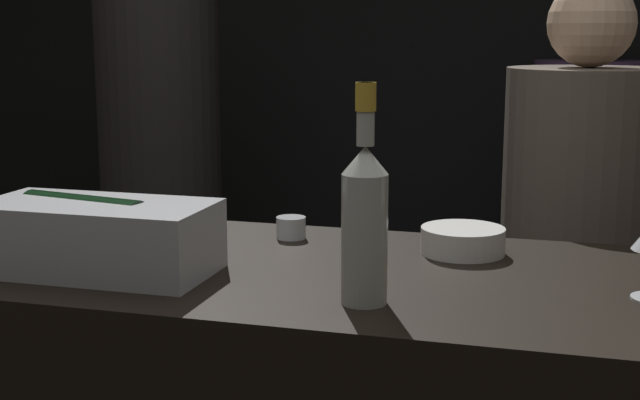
# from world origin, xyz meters

# --- Properties ---
(wall_back_chalkboard) EXTENTS (6.40, 0.06, 2.80)m
(wall_back_chalkboard) POSITION_xyz_m (0.00, 2.53, 1.40)
(wall_back_chalkboard) COLOR black
(wall_back_chalkboard) RESTS_ON ground_plane
(ice_bin_with_bottles) EXTENTS (0.42, 0.21, 0.13)m
(ice_bin_with_bottles) POSITION_xyz_m (-0.37, 0.20, 1.16)
(ice_bin_with_bottles) COLOR #B7BABF
(ice_bin_with_bottles) RESTS_ON bar_counter
(bowl_white) EXTENTS (0.16, 0.16, 0.05)m
(bowl_white) POSITION_xyz_m (0.25, 0.52, 1.12)
(bowl_white) COLOR white
(bowl_white) RESTS_ON bar_counter
(candle_votive) EXTENTS (0.06, 0.06, 0.05)m
(candle_votive) POSITION_xyz_m (-0.11, 0.55, 1.12)
(candle_votive) COLOR silver
(candle_votive) RESTS_ON bar_counter
(rose_wine_bottle) EXTENTS (0.07, 0.07, 0.35)m
(rose_wine_bottle) POSITION_xyz_m (0.14, 0.15, 1.23)
(rose_wine_bottle) COLOR #B2B7AD
(rose_wine_bottle) RESTS_ON bar_counter
(person_in_hoodie) EXTENTS (0.42, 0.42, 1.63)m
(person_in_hoodie) POSITION_xyz_m (0.51, 2.13, 0.89)
(person_in_hoodie) COLOR black
(person_in_hoodie) RESTS_ON ground_plane
(person_blond_tee) EXTENTS (0.41, 0.41, 1.84)m
(person_blond_tee) POSITION_xyz_m (-0.91, 1.57, 1.02)
(person_blond_tee) COLOR black
(person_blond_tee) RESTS_ON ground_plane
(person_grey_polo) EXTENTS (0.39, 0.39, 1.64)m
(person_grey_polo) POSITION_xyz_m (0.47, 1.08, 0.91)
(person_grey_polo) COLOR black
(person_grey_polo) RESTS_ON ground_plane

